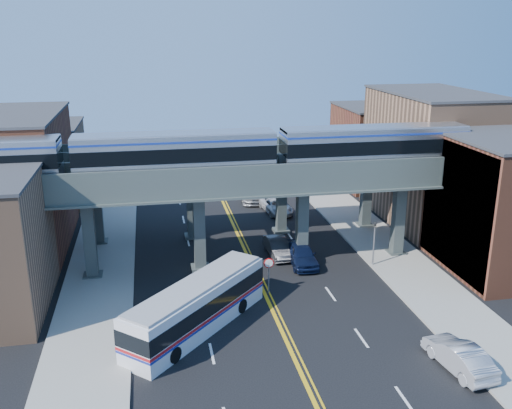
{
  "coord_description": "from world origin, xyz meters",
  "views": [
    {
      "loc": [
        -7.34,
        -32.42,
        17.84
      ],
      "look_at": [
        0.15,
        6.96,
        5.27
      ],
      "focal_mm": 40.0,
      "sensor_mm": 36.0,
      "label": 1
    }
  ],
  "objects_px": {
    "stop_sign": "(269,270)",
    "car_parked_curb": "(459,356)",
    "car_lane_d": "(252,191)",
    "transit_bus": "(197,307)",
    "car_lane_b": "(278,247)",
    "car_lane_a": "(301,254)",
    "car_lane_c": "(276,206)",
    "transit_train": "(176,153)",
    "traffic_signal": "(374,239)"
  },
  "relations": [
    {
      "from": "stop_sign",
      "to": "car_parked_curb",
      "type": "distance_m",
      "value": 13.75
    },
    {
      "from": "car_lane_d",
      "to": "car_parked_curb",
      "type": "relative_size",
      "value": 1.35
    },
    {
      "from": "car_lane_d",
      "to": "transit_bus",
      "type": "bearing_deg",
      "value": -103.22
    },
    {
      "from": "stop_sign",
      "to": "car_lane_b",
      "type": "height_order",
      "value": "stop_sign"
    },
    {
      "from": "car_lane_a",
      "to": "car_parked_curb",
      "type": "relative_size",
      "value": 1.04
    },
    {
      "from": "car_lane_c",
      "to": "car_parked_curb",
      "type": "bearing_deg",
      "value": -89.69
    },
    {
      "from": "transit_train",
      "to": "car_lane_c",
      "type": "xyz_separation_m",
      "value": [
        10.33,
        12.53,
        -8.47
      ]
    },
    {
      "from": "transit_train",
      "to": "stop_sign",
      "type": "distance_m",
      "value": 10.66
    },
    {
      "from": "transit_train",
      "to": "car_lane_a",
      "type": "distance_m",
      "value": 12.56
    },
    {
      "from": "car_parked_curb",
      "to": "car_lane_d",
      "type": "bearing_deg",
      "value": -88.84
    },
    {
      "from": "car_lane_a",
      "to": "car_lane_d",
      "type": "relative_size",
      "value": 0.77
    },
    {
      "from": "traffic_signal",
      "to": "car_lane_d",
      "type": "height_order",
      "value": "traffic_signal"
    },
    {
      "from": "car_lane_b",
      "to": "stop_sign",
      "type": "bearing_deg",
      "value": -110.19
    },
    {
      "from": "transit_train",
      "to": "car_lane_a",
      "type": "xyz_separation_m",
      "value": [
        9.4,
        -0.51,
        -8.31
      ]
    },
    {
      "from": "traffic_signal",
      "to": "car_parked_curb",
      "type": "height_order",
      "value": "traffic_signal"
    },
    {
      "from": "stop_sign",
      "to": "car_lane_a",
      "type": "height_order",
      "value": "stop_sign"
    },
    {
      "from": "traffic_signal",
      "to": "car_parked_curb",
      "type": "distance_m",
      "value": 14.1
    },
    {
      "from": "stop_sign",
      "to": "car_parked_curb",
      "type": "xyz_separation_m",
      "value": [
        8.2,
        -11.0,
        -0.98
      ]
    },
    {
      "from": "car_lane_c",
      "to": "transit_train",
      "type": "bearing_deg",
      "value": -136.57
    },
    {
      "from": "stop_sign",
      "to": "traffic_signal",
      "type": "distance_m",
      "value": 9.41
    },
    {
      "from": "transit_bus",
      "to": "car_lane_b",
      "type": "bearing_deg",
      "value": 7.3
    },
    {
      "from": "traffic_signal",
      "to": "transit_train",
      "type": "bearing_deg",
      "value": 172.26
    },
    {
      "from": "traffic_signal",
      "to": "transit_bus",
      "type": "distance_m",
      "value": 15.9
    },
    {
      "from": "car_lane_c",
      "to": "car_parked_curb",
      "type": "xyz_separation_m",
      "value": [
        3.7,
        -28.53,
        0.09
      ]
    },
    {
      "from": "car_lane_b",
      "to": "car_parked_curb",
      "type": "distance_m",
      "value": 18.54
    },
    {
      "from": "car_lane_a",
      "to": "car_lane_b",
      "type": "height_order",
      "value": "car_lane_a"
    },
    {
      "from": "transit_bus",
      "to": "car_lane_a",
      "type": "bearing_deg",
      "value": -3.68
    },
    {
      "from": "transit_train",
      "to": "car_lane_b",
      "type": "xyz_separation_m",
      "value": [
        7.95,
        1.51,
        -8.43
      ]
    },
    {
      "from": "car_parked_curb",
      "to": "car_lane_a",
      "type": "bearing_deg",
      "value": -81.12
    },
    {
      "from": "car_lane_a",
      "to": "car_parked_curb",
      "type": "bearing_deg",
      "value": -71.94
    },
    {
      "from": "stop_sign",
      "to": "car_lane_a",
      "type": "xyz_separation_m",
      "value": [
        3.58,
        4.49,
        -0.92
      ]
    },
    {
      "from": "traffic_signal",
      "to": "car_lane_b",
      "type": "xyz_separation_m",
      "value": [
        -6.77,
        3.51,
        -1.58
      ]
    },
    {
      "from": "car_lane_c",
      "to": "car_parked_curb",
      "type": "height_order",
      "value": "car_parked_curb"
    },
    {
      "from": "transit_train",
      "to": "traffic_signal",
      "type": "distance_m",
      "value": 16.36
    },
    {
      "from": "car_parked_curb",
      "to": "transit_train",
      "type": "bearing_deg",
      "value": -56.51
    },
    {
      "from": "transit_train",
      "to": "traffic_signal",
      "type": "xyz_separation_m",
      "value": [
        14.72,
        -2.0,
        -6.85
      ]
    },
    {
      "from": "transit_train",
      "to": "car_lane_c",
      "type": "distance_m",
      "value": 18.31
    },
    {
      "from": "car_parked_curb",
      "to": "car_lane_b",
      "type": "bearing_deg",
      "value": -78.61
    },
    {
      "from": "car_lane_d",
      "to": "car_parked_curb",
      "type": "bearing_deg",
      "value": -76.97
    },
    {
      "from": "traffic_signal",
      "to": "transit_bus",
      "type": "height_order",
      "value": "traffic_signal"
    },
    {
      "from": "transit_bus",
      "to": "car_parked_curb",
      "type": "relative_size",
      "value": 2.13
    },
    {
      "from": "transit_bus",
      "to": "car_lane_a",
      "type": "distance_m",
      "value": 12.36
    },
    {
      "from": "transit_bus",
      "to": "car_lane_c",
      "type": "relative_size",
      "value": 2.04
    },
    {
      "from": "transit_train",
      "to": "traffic_signal",
      "type": "bearing_deg",
      "value": -7.74
    },
    {
      "from": "car_lane_a",
      "to": "car_lane_c",
      "type": "height_order",
      "value": "car_lane_a"
    },
    {
      "from": "car_lane_b",
      "to": "transit_bus",
      "type": "bearing_deg",
      "value": -127.31
    },
    {
      "from": "car_lane_c",
      "to": "transit_bus",
      "type": "bearing_deg",
      "value": -121.56
    },
    {
      "from": "traffic_signal",
      "to": "transit_bus",
      "type": "xyz_separation_m",
      "value": [
        -14.23,
        -7.05,
        -0.8
      ]
    },
    {
      "from": "car_parked_curb",
      "to": "car_lane_c",
      "type": "bearing_deg",
      "value": -90.36
    },
    {
      "from": "transit_bus",
      "to": "car_lane_b",
      "type": "xyz_separation_m",
      "value": [
        7.45,
        10.56,
        -0.78
      ]
    }
  ]
}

